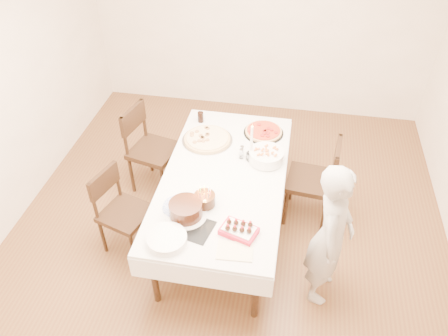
% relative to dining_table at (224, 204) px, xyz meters
% --- Properties ---
extents(floor, '(5.00, 5.00, 0.00)m').
position_rel_dining_table_xyz_m(floor, '(0.04, -0.01, -0.38)').
color(floor, brown).
rests_on(floor, ground).
extents(wall_back, '(4.50, 0.04, 2.70)m').
position_rel_dining_table_xyz_m(wall_back, '(0.04, 2.49, 0.98)').
color(wall_back, '#F7E6D0').
rests_on(wall_back, floor).
extents(dining_table, '(1.91, 2.42, 0.75)m').
position_rel_dining_table_xyz_m(dining_table, '(0.00, 0.00, 0.00)').
color(dining_table, white).
rests_on(dining_table, floor).
extents(chair_right_savory, '(0.55, 0.55, 0.99)m').
position_rel_dining_table_xyz_m(chair_right_savory, '(0.83, 0.37, 0.12)').
color(chair_right_savory, '#321E10').
rests_on(chair_right_savory, floor).
extents(chair_left_savory, '(0.62, 0.62, 1.01)m').
position_rel_dining_table_xyz_m(chair_left_savory, '(-0.89, 0.55, 0.13)').
color(chair_left_savory, '#321E10').
rests_on(chair_left_savory, floor).
extents(chair_left_dessert, '(0.58, 0.58, 0.91)m').
position_rel_dining_table_xyz_m(chair_left_dessert, '(-0.88, -0.37, 0.08)').
color(chair_left_dessert, '#321E10').
rests_on(chair_left_dessert, floor).
extents(person, '(0.43, 0.58, 1.44)m').
position_rel_dining_table_xyz_m(person, '(0.99, -0.55, 0.34)').
color(person, beige).
rests_on(person, floor).
extents(pizza_white, '(0.62, 0.62, 0.04)m').
position_rel_dining_table_xyz_m(pizza_white, '(-0.27, 0.51, 0.40)').
color(pizza_white, beige).
rests_on(pizza_white, dining_table).
extents(pizza_pepperoni, '(0.45, 0.45, 0.04)m').
position_rel_dining_table_xyz_m(pizza_pepperoni, '(0.29, 0.75, 0.40)').
color(pizza_pepperoni, red).
rests_on(pizza_pepperoni, dining_table).
extents(red_placemat, '(0.25, 0.25, 0.01)m').
position_rel_dining_table_xyz_m(red_placemat, '(0.41, 0.39, 0.38)').
color(red_placemat, '#B21E1E').
rests_on(red_placemat, dining_table).
extents(pasta_bowl, '(0.38, 0.38, 0.11)m').
position_rel_dining_table_xyz_m(pasta_bowl, '(0.37, 0.29, 0.44)').
color(pasta_bowl, white).
rests_on(pasta_bowl, dining_table).
extents(taper_candle, '(0.10, 0.10, 0.42)m').
position_rel_dining_table_xyz_m(taper_candle, '(0.22, 0.29, 0.58)').
color(taper_candle, white).
rests_on(taper_candle, dining_table).
extents(shaker_pair, '(0.10, 0.10, 0.11)m').
position_rel_dining_table_xyz_m(shaker_pair, '(0.12, 0.29, 0.43)').
color(shaker_pair, white).
rests_on(shaker_pair, dining_table).
extents(cola_glass, '(0.08, 0.08, 0.12)m').
position_rel_dining_table_xyz_m(cola_glass, '(-0.41, 0.85, 0.43)').
color(cola_glass, black).
rests_on(cola_glass, dining_table).
extents(layer_cake, '(0.37, 0.37, 0.14)m').
position_rel_dining_table_xyz_m(layer_cake, '(-0.23, -0.57, 0.45)').
color(layer_cake, '#381A0E').
rests_on(layer_cake, dining_table).
extents(cake_board, '(0.33, 0.33, 0.01)m').
position_rel_dining_table_xyz_m(cake_board, '(-0.12, -0.70, 0.38)').
color(cake_board, black).
rests_on(cake_board, dining_table).
extents(birthday_cake, '(0.23, 0.23, 0.17)m').
position_rel_dining_table_xyz_m(birthday_cake, '(-0.10, -0.41, 0.47)').
color(birthday_cake, '#3A200F').
rests_on(birthday_cake, dining_table).
extents(strawberry_box, '(0.34, 0.28, 0.07)m').
position_rel_dining_table_xyz_m(strawberry_box, '(0.25, -0.68, 0.41)').
color(strawberry_box, '#B8152D').
rests_on(strawberry_box, dining_table).
extents(box_lid, '(0.30, 0.21, 0.02)m').
position_rel_dining_table_xyz_m(box_lid, '(0.25, -0.88, 0.38)').
color(box_lid, beige).
rests_on(box_lid, dining_table).
extents(plate_stack, '(0.35, 0.35, 0.07)m').
position_rel_dining_table_xyz_m(plate_stack, '(-0.31, -0.88, 0.41)').
color(plate_stack, white).
rests_on(plate_stack, dining_table).
extents(china_plate, '(0.40, 0.40, 0.01)m').
position_rel_dining_table_xyz_m(china_plate, '(-0.30, -0.48, 0.38)').
color(china_plate, white).
rests_on(china_plate, dining_table).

